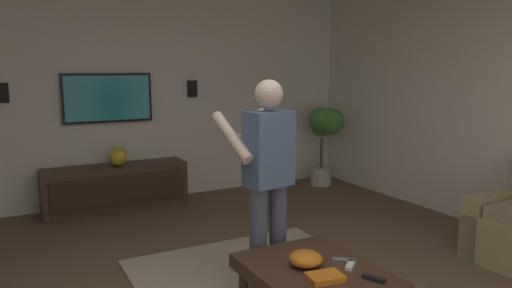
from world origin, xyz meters
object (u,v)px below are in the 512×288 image
book (325,277)px  potted_plant_tall (325,132)px  remote_black (374,278)px  remote_white (350,265)px  remote_grey (343,261)px  wall_speaker_right (3,93)px  vase_round (118,157)px  media_console (116,187)px  person_standing (267,171)px  tv (108,98)px  bowl (306,259)px  coffee_table (314,282)px  wall_speaker_left (192,89)px

book → potted_plant_tall: bearing=62.1°
remote_black → remote_white: bearing=-23.1°
remote_grey → book: bearing=-108.0°
wall_speaker_right → vase_round: bearing=-103.1°
media_console → remote_white: bearing=13.4°
person_standing → potted_plant_tall: 3.41m
tv → remote_white: (-3.69, -0.82, -0.95)m
remote_grey → wall_speaker_right: 4.25m
potted_plant_tall → bowl: bearing=141.9°
remote_white → person_standing: bearing=-114.5°
media_console → remote_grey: size_ratio=11.33×
person_standing → bowl: 0.79m
coffee_table → potted_plant_tall: bearing=-37.2°
remote_white → remote_black: 0.23m
vase_round → bowl: bearing=-170.8°
bowl → wall_speaker_right: wall_speaker_right is taller
tv → bowl: 3.69m
media_console → book: bearing=8.9°
remote_grey → remote_black: bearing=-50.3°
tv → potted_plant_tall: size_ratio=0.93×
vase_round → wall_speaker_right: bearing=76.9°
tv → remote_grey: tv is taller
media_console → bowl: bearing=9.8°
potted_plant_tall → book: 4.12m
vase_round → wall_speaker_left: bearing=-75.8°
coffee_table → book: (-0.19, 0.05, 0.12)m
book → wall_speaker_left: wall_speaker_left is taller
wall_speaker_left → remote_white: bearing=175.5°
vase_round → wall_speaker_right: size_ratio=1.00×
remote_white → vase_round: bearing=-116.5°
person_standing → remote_black: bearing=-177.8°
coffee_table → person_standing: (0.67, -0.01, 0.64)m
potted_plant_tall → remote_white: (-3.23, 2.15, -0.39)m
coffee_table → wall_speaker_right: (3.60, 1.75, 1.15)m
potted_plant_tall → bowl: (-3.08, 2.41, -0.36)m
wall_speaker_right → book: bearing=-155.8°
potted_plant_tall → book: bearing=143.8°
book → coffee_table: bearing=83.7°
coffee_table → wall_speaker_right: 4.16m
coffee_table → potted_plant_tall: 3.96m
person_standing → wall_speaker_right: size_ratio=7.45×
potted_plant_tall → vase_round: size_ratio=5.31×
tv → person_standing: size_ratio=0.66×
vase_round → wall_speaker_left: wall_speaker_left is taller
vase_round → person_standing: bearing=-167.6°
remote_grey → coffee_table: bearing=-143.8°
coffee_table → media_console: bearing=10.2°
bowl → book: bearing=177.5°
person_standing → remote_white: bearing=-174.6°
vase_round → remote_black: bearing=-167.8°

